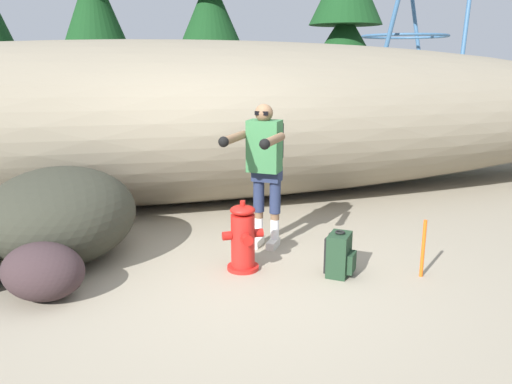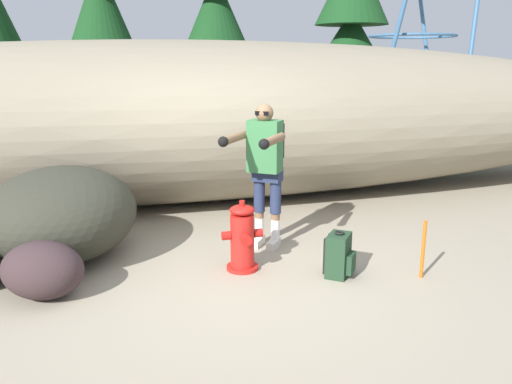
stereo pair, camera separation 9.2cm
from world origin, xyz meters
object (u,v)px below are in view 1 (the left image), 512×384
object	(u,v)px
utility_worker	(265,159)
survey_stake	(423,249)
fire_hydrant	(243,238)
boulder_mid	(43,271)
boulder_large	(61,215)
spare_backpack	(340,255)

from	to	relation	value
utility_worker	survey_stake	xyz separation A→B (m)	(1.29, -1.24, -0.76)
utility_worker	survey_stake	size ratio (longest dim) A/B	2.79
fire_hydrant	boulder_mid	bearing A→B (deg)	-175.22
utility_worker	boulder_large	bearing A→B (deg)	-60.36
spare_backpack	boulder_mid	xyz separation A→B (m)	(-2.84, 0.25, 0.05)
fire_hydrant	spare_backpack	distance (m)	1.00
boulder_large	survey_stake	bearing A→B (deg)	-22.69
spare_backpack	boulder_large	xyz separation A→B (m)	(-2.74, 1.21, 0.30)
fire_hydrant	boulder_large	xyz separation A→B (m)	(-1.83, 0.80, 0.17)
boulder_large	spare_backpack	bearing A→B (deg)	-23.83
spare_backpack	survey_stake	distance (m)	0.84
boulder_large	boulder_mid	bearing A→B (deg)	-95.94
survey_stake	utility_worker	bearing A→B (deg)	136.16
boulder_mid	utility_worker	bearing A→B (deg)	17.39
utility_worker	spare_backpack	xyz separation A→B (m)	(0.51, -0.98, -0.84)
fire_hydrant	survey_stake	world-z (taller)	fire_hydrant
boulder_large	fire_hydrant	bearing A→B (deg)	-23.67
spare_backpack	boulder_large	distance (m)	3.01
spare_backpack	boulder_mid	bearing A→B (deg)	-146.98
fire_hydrant	utility_worker	distance (m)	1.00
fire_hydrant	survey_stake	distance (m)	1.83
utility_worker	survey_stake	world-z (taller)	utility_worker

